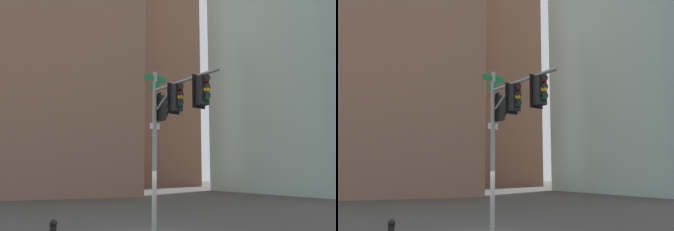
# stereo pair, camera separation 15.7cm
# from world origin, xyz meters

# --- Properties ---
(signal_pole_assembly) EXTENTS (1.25, 4.04, 6.48)m
(signal_pole_assembly) POSITION_xyz_m (0.39, -1.34, 4.68)
(signal_pole_assembly) COLOR gray
(signal_pole_assembly) RESTS_ON ground_plane
(fire_hydrant) EXTENTS (0.34, 0.26, 0.87)m
(fire_hydrant) POSITION_xyz_m (-3.55, -0.23, 0.47)
(fire_hydrant) COLOR black
(fire_hydrant) RESTS_ON ground_plane
(building_brick_midblock) EXTENTS (22.98, 14.73, 33.13)m
(building_brick_midblock) POSITION_xyz_m (-4.22, 40.77, 16.56)
(building_brick_midblock) COLOR brown
(building_brick_midblock) RESTS_ON ground_plane
(building_brick_farside) EXTENTS (22.32, 19.28, 41.91)m
(building_brick_farside) POSITION_xyz_m (21.91, 60.17, 20.95)
(building_brick_farside) COLOR brown
(building_brick_farside) RESTS_ON ground_plane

